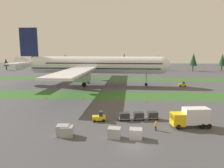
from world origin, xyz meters
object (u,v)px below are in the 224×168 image
at_px(taxiway_marker_0, 145,101).
at_px(pushback_tractor, 183,84).
at_px(taxiway_marker_3, 119,98).
at_px(catering_truck, 191,117).
at_px(ground_crew_marshaller, 156,125).
at_px(baggage_tug, 99,117).
at_px(cargo_dolly_third, 153,115).
at_px(taxiway_marker_2, 46,97).
at_px(uld_container_0, 67,131).
at_px(airliner, 92,65).
at_px(uld_container_1, 63,130).
at_px(taxiway_marker_1, 83,98).
at_px(uld_container_3, 136,134).
at_px(cargo_dolly_lead, 124,116).
at_px(uld_container_2, 114,133).
at_px(cargo_dolly_second, 139,115).

bearing_deg(taxiway_marker_0, pushback_tractor, 56.14).
relative_size(pushback_tractor, taxiway_marker_0, 3.81).
bearing_deg(pushback_tractor, taxiway_marker_3, 134.53).
relative_size(catering_truck, ground_crew_marshaller, 4.13).
bearing_deg(baggage_tug, taxiway_marker_0, -42.81).
height_order(cargo_dolly_third, taxiway_marker_2, cargo_dolly_third).
height_order(baggage_tug, uld_container_0, baggage_tug).
relative_size(airliner, catering_truck, 10.51).
height_order(uld_container_1, taxiway_marker_1, uld_container_1).
xyz_separation_m(uld_container_1, taxiway_marker_1, (-1.95, 25.82, -0.55)).
distance_m(airliner, uld_container_3, 52.91).
bearing_deg(uld_container_0, taxiway_marker_3, 73.80).
xyz_separation_m(airliner, cargo_dolly_lead, (13.04, -41.69, -7.28)).
relative_size(cargo_dolly_third, uld_container_2, 1.21).
relative_size(taxiway_marker_1, taxiway_marker_3, 1.02).
height_order(uld_container_0, taxiway_marker_1, uld_container_0).
xyz_separation_m(baggage_tug, taxiway_marker_1, (-7.06, 18.58, -0.48)).
bearing_deg(uld_container_0, uld_container_3, -1.22).
distance_m(catering_truck, taxiway_marker_2, 40.75).
height_order(cargo_dolly_lead, uld_container_2, uld_container_2).
bearing_deg(cargo_dolly_second, baggage_tug, 90.00).
height_order(taxiway_marker_1, taxiway_marker_2, taxiway_marker_1).
relative_size(uld_container_1, taxiway_marker_1, 2.96).
relative_size(pushback_tractor, uld_container_3, 1.32).
xyz_separation_m(pushback_tractor, uld_container_3, (-20.88, -49.07, 0.00)).
relative_size(taxiway_marker_2, taxiway_marker_3, 0.70).
height_order(airliner, cargo_dolly_second, airliner).
height_order(cargo_dolly_second, taxiway_marker_1, cargo_dolly_second).
bearing_deg(uld_container_0, uld_container_1, 159.01).
distance_m(baggage_tug, taxiway_marker_2, 25.89).
height_order(uld_container_2, taxiway_marker_1, uld_container_2).
bearing_deg(airliner, uld_container_2, 14.71).
bearing_deg(uld_container_0, taxiway_marker_2, 117.51).
bearing_deg(cargo_dolly_lead, catering_truck, -113.21).
relative_size(uld_container_1, taxiway_marker_3, 3.01).
bearing_deg(taxiway_marker_0, uld_container_3, -99.29).
height_order(airliner, taxiway_marker_0, airliner).
xyz_separation_m(airliner, taxiway_marker_1, (1.03, -23.91, -7.86)).
height_order(cargo_dolly_third, pushback_tractor, pushback_tractor).
height_order(baggage_tug, uld_container_2, baggage_tug).
distance_m(airliner, cargo_dolly_lead, 44.29).
distance_m(pushback_tractor, taxiway_marker_1, 41.49).
bearing_deg(catering_truck, ground_crew_marshaller, 99.82).
height_order(catering_truck, taxiway_marker_1, catering_truck).
xyz_separation_m(airliner, taxiway_marker_3, (11.37, -23.60, -7.87)).
xyz_separation_m(cargo_dolly_second, taxiway_marker_3, (-4.53, 17.63, -0.59)).
distance_m(pushback_tractor, uld_container_0, 58.40).
distance_m(baggage_tug, ground_crew_marshaller, 11.25).
height_order(cargo_dolly_third, taxiway_marker_0, cargo_dolly_third).
bearing_deg(taxiway_marker_0, taxiway_marker_3, 158.49).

